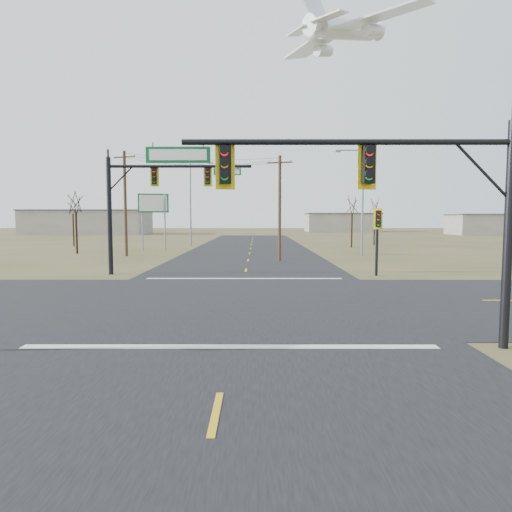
{
  "coord_description": "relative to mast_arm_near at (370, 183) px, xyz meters",
  "views": [
    {
      "loc": [
        0.78,
        -20.38,
        3.71
      ],
      "look_at": [
        0.74,
        1.0,
        1.95
      ],
      "focal_mm": 32.0,
      "sensor_mm": 36.0,
      "label": 1
    }
  ],
  "objects": [
    {
      "name": "ground",
      "position": [
        -3.95,
        7.5,
        -4.7
      ],
      "size": [
        320.0,
        320.0,
        0.0
      ],
      "primitive_type": "plane",
      "color": "brown",
      "rests_on": "ground"
    },
    {
      "name": "road_ew",
      "position": [
        -3.95,
        7.5,
        -4.69
      ],
      "size": [
        160.0,
        14.0,
        0.02
      ],
      "primitive_type": "cube",
      "color": "black",
      "rests_on": "ground"
    },
    {
      "name": "road_ns",
      "position": [
        -3.95,
        7.5,
        -4.69
      ],
      "size": [
        14.0,
        160.0,
        0.02
      ],
      "primitive_type": "cube",
      "color": "black",
      "rests_on": "ground"
    },
    {
      "name": "stop_bar_near",
      "position": [
        -3.95,
        0.0,
        -4.67
      ],
      "size": [
        12.0,
        0.4,
        0.01
      ],
      "primitive_type": "cube",
      "color": "silver",
      "rests_on": "road_ns"
    },
    {
      "name": "stop_bar_far",
      "position": [
        -3.95,
        15.0,
        -4.67
      ],
      "size": [
        12.0,
        0.4,
        0.01
      ],
      "primitive_type": "cube",
      "color": "silver",
      "rests_on": "road_ns"
    },
    {
      "name": "mast_arm_near",
      "position": [
        0.0,
        0.0,
        0.0
      ],
      "size": [
        10.33,
        0.5,
        6.43
      ],
      "rotation": [
        0.0,
        0.0,
        0.2
      ],
      "color": "black",
      "rests_on": "ground"
    },
    {
      "name": "mast_arm_far",
      "position": [
        -10.07,
        17.3,
        0.84
      ],
      "size": [
        9.53,
        0.53,
        7.72
      ],
      "rotation": [
        0.0,
        0.0,
        0.26
      ],
      "color": "black",
      "rests_on": "ground"
    },
    {
      "name": "pedestal_signal_ne",
      "position": [
        4.62,
        16.5,
        -1.49
      ],
      "size": [
        0.66,
        0.57,
        4.4
      ],
      "rotation": [
        0.0,
        0.0,
        -0.32
      ],
      "color": "black",
      "rests_on": "ground"
    },
    {
      "name": "utility_pole_near",
      "position": [
        -1.18,
        27.1,
        0.07
      ],
      "size": [
        2.17,
        0.78,
        9.16
      ],
      "rotation": [
        0.0,
        0.0,
        -0.3
      ],
      "color": "#4D3221",
      "rests_on": "ground"
    },
    {
      "name": "utility_pole_far",
      "position": [
        -16.11,
        32.16,
        0.62
      ],
      "size": [
        2.38,
        1.05,
        10.3
      ],
      "rotation": [
        0.0,
        0.0,
        -0.38
      ],
      "color": "#4D3221",
      "rests_on": "ground"
    },
    {
      "name": "highway_sign",
      "position": [
        -15.26,
        40.62,
        -0.07
      ],
      "size": [
        3.44,
        0.96,
        6.62
      ],
      "rotation": [
        0.0,
        0.0,
        0.25
      ],
      "color": "slate",
      "rests_on": "ground"
    },
    {
      "name": "streetlight_a",
      "position": [
        7.22,
        33.15,
        1.3
      ],
      "size": [
        3.0,
        0.48,
        10.7
      ],
      "rotation": [
        0.0,
        0.0,
        0.41
      ],
      "color": "slate",
      "rests_on": "ground"
    },
    {
      "name": "streetlight_c",
      "position": [
        -11.75,
        48.0,
        1.66
      ],
      "size": [
        3.17,
        0.4,
        11.33
      ],
      "rotation": [
        0.0,
        0.0,
        -0.19
      ],
      "color": "slate",
      "rests_on": "ground"
    },
    {
      "name": "bare_tree_a",
      "position": [
        -22.24,
        35.25,
        0.83
      ],
      "size": [
        2.96,
        2.96,
        6.99
      ],
      "rotation": [
        0.0,
        0.0,
        -0.04
      ],
      "color": "black",
      "rests_on": "ground"
    },
    {
      "name": "bare_tree_b",
      "position": [
        -27.85,
        48.41,
        0.6
      ],
      "size": [
        3.02,
        3.02,
        6.63
      ],
      "rotation": [
        0.0,
        0.0,
        0.18
      ],
      "color": "black",
      "rests_on": "ground"
    },
    {
      "name": "bare_tree_c",
      "position": [
        9.02,
        45.7,
        0.81
      ],
      "size": [
        3.05,
        3.05,
        7.03
      ],
      "rotation": [
        0.0,
        0.0,
        0.03
      ],
      "color": "black",
      "rests_on": "ground"
    },
    {
      "name": "bare_tree_d",
      "position": [
        13.22,
        50.79,
        0.83
      ],
      "size": [
        3.02,
        3.02,
        6.87
      ],
      "rotation": [
        0.0,
        0.0,
        0.17
      ],
      "color": "black",
      "rests_on": "ground"
    },
    {
      "name": "warehouse_left",
      "position": [
        -43.95,
        97.5,
        -1.95
      ],
      "size": [
        28.0,
        14.0,
        5.5
      ],
      "primitive_type": "cube",
      "color": "#9D968C",
      "rests_on": "ground"
    },
    {
      "name": "warehouse_mid",
      "position": [
        21.05,
        117.5,
        -2.2
      ],
      "size": [
        20.0,
        12.0,
        5.0
      ],
      "primitive_type": "cube",
      "color": "#9D968C",
      "rests_on": "ground"
    },
    {
      "name": "warehouse_right",
      "position": [
        51.05,
        92.5,
        -2.45
      ],
      "size": [
        18.0,
        10.0,
        4.5
      ],
      "primitive_type": "cube",
      "color": "#9D968C",
      "rests_on": "ground"
    },
    {
      "name": "jet_airliner",
      "position": [
        12.32,
        68.64,
        31.58
      ],
      "size": [
        29.22,
        28.97,
        13.16
      ],
      "rotation": [
        0.0,
        -0.19,
        0.64
      ],
      "color": "white"
    }
  ]
}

